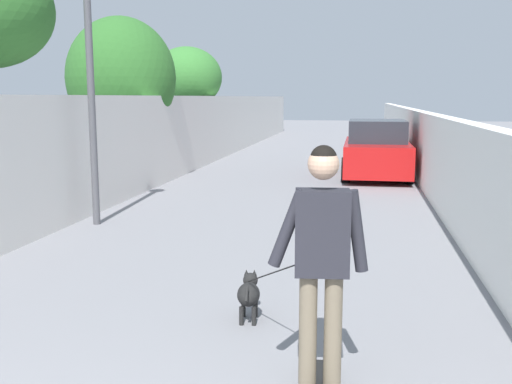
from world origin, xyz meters
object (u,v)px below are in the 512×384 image
Objects in this scene: tree_left_mid at (187,78)px; dog at (249,293)px; tree_left_distant at (121,78)px; car_near at (377,151)px; person_skateboarder at (322,248)px; lamp_post at (88,33)px.

tree_left_mid reaches higher than dog.
car_near is (1.90, -6.49, -1.91)m from tree_left_distant.
tree_left_distant is at bearing 29.14° from person_skateboarder.
person_skateboarder is at bearing -141.36° from lamp_post.
person_skateboarder is 1.77m from dog.
lamp_post reaches higher than tree_left_mid.
tree_left_mid is 8.01m from car_near.
dog is 11.03m from car_near.
person_skateboarder is at bearing -160.39° from tree_left_mid.
tree_left_distant is 2.55× the size of dog.
tree_left_mid is 0.97× the size of car_near.
lamp_post reaches higher than car_near.
lamp_post is (-11.16, -1.67, 0.36)m from tree_left_mid.
car_near is (-4.10, -6.54, -2.12)m from tree_left_mid.
lamp_post is at bearing 38.64° from person_skateboarder.
tree_left_distant is at bearing 17.39° from lamp_post.
lamp_post is at bearing 41.29° from dog.
dog is (-9.02, -5.00, -2.35)m from tree_left_distant.
tree_left_mid is 6.00m from tree_left_distant.
dog is at bearing 172.25° from car_near.
person_skateboarder is (-16.37, -5.83, -1.72)m from tree_left_mid.
lamp_post is 8.93m from car_near.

